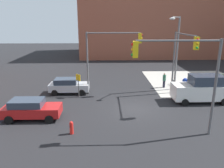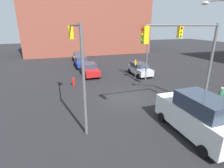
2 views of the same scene
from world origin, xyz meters
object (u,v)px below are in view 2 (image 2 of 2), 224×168
Objects in this scene: coupe_blue at (81,62)px; hatchback_red at (90,69)px; pedestrian_crossing at (220,97)px; hatchback_white at (78,56)px; hatchback_silver at (140,69)px; traffic_signal_nw_corner at (158,43)px; traffic_signal_ne_corner at (187,53)px; van_white_delivery at (197,115)px; fire_hydrant at (73,81)px; traffic_signal_se_corner at (77,54)px.

coupe_blue is 0.91× the size of hatchback_red.
hatchback_white is at bearing -77.49° from pedestrian_crossing.
pedestrian_crossing is (10.82, 1.75, 0.06)m from hatchback_silver.
hatchback_red is at bearing 3.00° from coupe_blue.
pedestrian_crossing is at bearing 32.52° from hatchback_red.
traffic_signal_nw_corner is 7.14m from traffic_signal_ne_corner.
pedestrian_crossing is (-2.42, 4.70, -0.37)m from van_white_delivery.
hatchback_white is at bearing -153.25° from hatchback_silver.
pedestrian_crossing is (9.20, 10.70, 0.42)m from fire_hydrant.
hatchback_red is at bearing -0.08° from hatchback_white.
traffic_signal_ne_corner is at bearing 72.46° from traffic_signal_se_corner.
traffic_signal_nw_corner is at bearing 19.84° from hatchback_white.
traffic_signal_se_corner and traffic_signal_ne_corner have the same top height.
traffic_signal_ne_corner reaches higher than hatchback_silver.
traffic_signal_nw_corner reaches higher than hatchback_silver.
van_white_delivery reaches higher than hatchback_red.
fire_hydrant is 0.21× the size of hatchback_red.
pedestrian_crossing is (6.50, 2.00, -3.74)m from traffic_signal_nw_corner.
hatchback_red is 15.57m from van_white_delivery.
traffic_signal_nw_corner is 1.47× the size of hatchback_white.
coupe_blue is 5.32m from hatchback_white.
van_white_delivery is (13.24, -2.95, 0.44)m from hatchback_silver.
hatchback_silver is at bearing 176.65° from traffic_signal_nw_corner.
traffic_signal_se_corner reaches higher than van_white_delivery.
coupe_blue is at bearing -151.15° from traffic_signal_nw_corner.
fire_hydrant is at bearing -152.69° from van_white_delivery.
coupe_blue is (-18.45, -4.25, -3.80)m from traffic_signal_ne_corner.
traffic_signal_ne_corner is (6.80, -2.17, -0.00)m from traffic_signal_nw_corner.
traffic_signal_ne_corner is at bearing 9.44° from hatchback_white.
hatchback_silver is at bearing 167.43° from van_white_delivery.
traffic_signal_nw_corner is 18.43m from hatchback_white.
traffic_signal_ne_corner is at bearing -2.46° from pedestrian_crossing.
traffic_signal_se_corner reaches higher than hatchback_white.
traffic_signal_nw_corner is 7.76m from pedestrian_crossing.
traffic_signal_nw_corner is at bearing 162.31° from traffic_signal_ne_corner.
coupe_blue is 2.34× the size of pedestrian_crossing.
traffic_signal_ne_corner is 6.91× the size of fire_hydrant.
hatchback_white is at bearing 172.41° from traffic_signal_se_corner.
hatchback_white is (-21.61, 2.88, -3.80)m from traffic_signal_se_corner.
coupe_blue and hatchback_silver have the same top height.
traffic_signal_se_corner is 11.89m from hatchback_red.
van_white_delivery reaches higher than coupe_blue.
van_white_delivery is at bearing 27.31° from fire_hydrant.
traffic_signal_se_corner is at bearing -14.73° from hatchback_red.
traffic_signal_se_corner is at bearing -2.34° from fire_hydrant.
hatchback_white is (-5.31, 0.30, 0.00)m from coupe_blue.
van_white_delivery is at bearing 10.24° from coupe_blue.
van_white_delivery reaches higher than hatchback_white.
hatchback_silver is (-4.32, 0.25, -3.80)m from traffic_signal_nw_corner.
hatchback_red is (-3.56, 2.57, 0.36)m from fire_hydrant.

